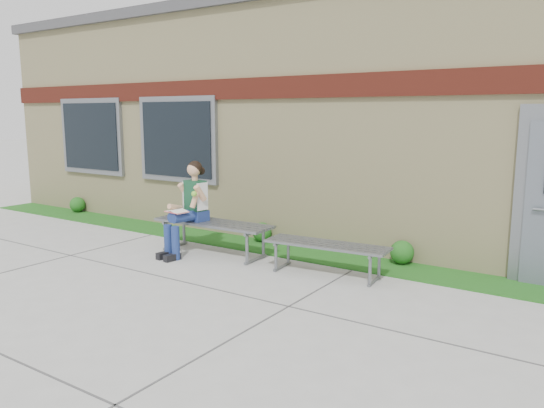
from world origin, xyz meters
The scene contains 9 objects.
ground centered at (0.00, 0.00, 0.00)m, with size 80.00×80.00×0.00m, color #9E9E99.
grass_strip centered at (0.00, 2.60, 0.01)m, with size 16.00×0.80×0.02m, color #175516.
school_building centered at (0.00, 5.99, 2.10)m, with size 16.20×6.22×4.20m.
bench_left centered at (-1.21, 1.82, 0.40)m, with size 2.00×0.61×0.52m.
bench_right centered at (0.79, 1.82, 0.34)m, with size 1.74×0.61×0.44m.
girl centered at (-1.52, 1.60, 0.77)m, with size 0.51×0.88×1.46m.
shrub_west centered at (-5.99, 2.85, 0.19)m, with size 0.33×0.33×0.33m, color #175516.
shrub_mid centered at (-0.99, 2.85, 0.18)m, with size 0.33×0.33×0.33m, color #175516.
shrub_east centered at (1.48, 2.85, 0.19)m, with size 0.34×0.34×0.34m, color #175516.
Camera 1 is at (4.04, -4.42, 2.18)m, focal length 35.00 mm.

